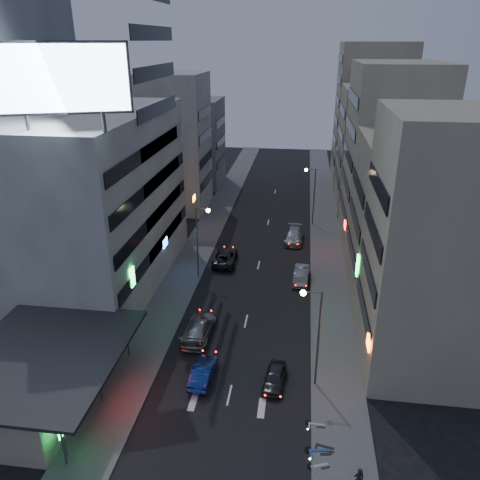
% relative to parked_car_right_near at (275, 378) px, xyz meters
% --- Properties ---
extents(ground, '(180.00, 180.00, 0.00)m').
position_rel_parked_car_right_near_xyz_m(ground, '(-3.24, -5.63, -0.64)').
color(ground, black).
rests_on(ground, ground).
extents(sidewalk_left, '(4.00, 120.00, 0.12)m').
position_rel_parked_car_right_near_xyz_m(sidewalk_left, '(-11.24, 24.37, -0.58)').
color(sidewalk_left, '#4C4C4F').
rests_on(sidewalk_left, ground).
extents(sidewalk_right, '(4.00, 120.00, 0.12)m').
position_rel_parked_car_right_near_xyz_m(sidewalk_right, '(4.76, 24.37, -0.58)').
color(sidewalk_right, '#4C4C4F').
rests_on(sidewalk_right, ground).
extents(food_court, '(11.00, 13.00, 3.88)m').
position_rel_parked_car_right_near_xyz_m(food_court, '(-17.14, -3.63, 1.34)').
color(food_court, tan).
rests_on(food_court, ground).
extents(white_building, '(14.00, 24.00, 18.00)m').
position_rel_parked_car_right_near_xyz_m(white_building, '(-20.24, 14.37, 8.36)').
color(white_building, beige).
rests_on(white_building, ground).
extents(grey_tower, '(10.00, 14.00, 34.00)m').
position_rel_parked_car_right_near_xyz_m(grey_tower, '(-29.24, 17.37, 16.36)').
color(grey_tower, gray).
rests_on(grey_tower, ground).
extents(shophouse_near, '(10.00, 11.00, 20.00)m').
position_rel_parked_car_right_near_xyz_m(shophouse_near, '(11.76, 4.87, 9.36)').
color(shophouse_near, tan).
rests_on(shophouse_near, ground).
extents(shophouse_mid, '(11.00, 12.00, 16.00)m').
position_rel_parked_car_right_near_xyz_m(shophouse_mid, '(12.26, 16.37, 7.36)').
color(shophouse_mid, tan).
rests_on(shophouse_mid, ground).
extents(shophouse_far, '(10.00, 14.00, 22.00)m').
position_rel_parked_car_right_near_xyz_m(shophouse_far, '(11.76, 29.37, 10.36)').
color(shophouse_far, tan).
rests_on(shophouse_far, ground).
extents(far_left_a, '(11.00, 10.00, 20.00)m').
position_rel_parked_car_right_near_xyz_m(far_left_a, '(-18.74, 39.37, 9.36)').
color(far_left_a, beige).
rests_on(far_left_a, ground).
extents(far_left_b, '(12.00, 10.00, 15.00)m').
position_rel_parked_car_right_near_xyz_m(far_left_b, '(-19.24, 52.37, 6.86)').
color(far_left_b, gray).
rests_on(far_left_b, ground).
extents(far_right_a, '(11.00, 12.00, 18.00)m').
position_rel_parked_car_right_near_xyz_m(far_right_a, '(12.26, 44.37, 8.36)').
color(far_right_a, tan).
rests_on(far_right_a, ground).
extents(far_right_b, '(12.00, 12.00, 24.00)m').
position_rel_parked_car_right_near_xyz_m(far_right_b, '(12.76, 58.37, 11.36)').
color(far_right_b, tan).
rests_on(far_right_b, ground).
extents(billboard, '(9.52, 3.75, 6.20)m').
position_rel_parked_car_right_near_xyz_m(billboard, '(-16.24, 4.35, 21.02)').
color(billboard, '#595B60').
rests_on(billboard, white_building).
extents(street_lamp_right_near, '(1.60, 0.44, 8.02)m').
position_rel_parked_car_right_near_xyz_m(street_lamp_right_near, '(2.66, 0.37, 4.72)').
color(street_lamp_right_near, '#595B60').
rests_on(street_lamp_right_near, sidewalk_right).
extents(street_lamp_left, '(1.60, 0.44, 8.02)m').
position_rel_parked_car_right_near_xyz_m(street_lamp_left, '(-9.15, 16.37, 4.72)').
color(street_lamp_left, '#595B60').
rests_on(street_lamp_left, sidewalk_left).
extents(street_lamp_right_far, '(1.60, 0.44, 8.02)m').
position_rel_parked_car_right_near_xyz_m(street_lamp_right_far, '(2.66, 34.37, 4.72)').
color(street_lamp_right_far, '#595B60').
rests_on(street_lamp_right_far, sidewalk_right).
extents(parked_car_right_near, '(1.89, 3.90, 1.28)m').
position_rel_parked_car_right_near_xyz_m(parked_car_right_near, '(0.00, 0.00, 0.00)').
color(parked_car_right_near, '#2A2A2F').
rests_on(parked_car_right_near, ground).
extents(parked_car_right_mid, '(1.79, 4.56, 1.48)m').
position_rel_parked_car_right_near_xyz_m(parked_car_right_mid, '(1.72, 17.04, 0.10)').
color(parked_car_right_mid, gray).
rests_on(parked_car_right_mid, ground).
extents(parked_car_left, '(2.78, 5.69, 1.56)m').
position_rel_parked_car_right_near_xyz_m(parked_car_left, '(-7.22, 20.43, 0.14)').
color(parked_car_left, black).
rests_on(parked_car_left, ground).
extents(parked_car_right_far, '(2.42, 5.53, 1.58)m').
position_rel_parked_car_right_near_xyz_m(parked_car_right_far, '(0.60, 27.93, 0.15)').
color(parked_car_right_far, '#979B9F').
rests_on(parked_car_right_far, ground).
extents(road_car_blue, '(1.62, 4.26, 1.39)m').
position_rel_parked_car_right_near_xyz_m(road_car_blue, '(-5.50, -0.16, 0.05)').
color(road_car_blue, navy).
rests_on(road_car_blue, ground).
extents(road_car_silver, '(2.50, 5.87, 1.69)m').
position_rel_parked_car_right_near_xyz_m(road_car_silver, '(-7.09, 5.45, 0.20)').
color(road_car_silver, gray).
rests_on(road_car_silver, ground).
extents(person, '(0.66, 0.49, 1.64)m').
position_rel_parked_car_right_near_xyz_m(person, '(5.40, -8.52, 0.30)').
color(person, black).
rests_on(person, sidewalk_right).
extents(scooter_black_a, '(0.76, 1.77, 1.05)m').
position_rel_parked_car_right_near_xyz_m(scooter_black_a, '(4.21, -8.24, 0.00)').
color(scooter_black_a, black).
rests_on(scooter_black_a, sidewalk_right).
extents(scooter_silver_a, '(1.09, 1.72, 1.00)m').
position_rel_parked_car_right_near_xyz_m(scooter_silver_a, '(3.73, -6.83, -0.02)').
color(scooter_silver_a, '#B2B4BA').
rests_on(scooter_silver_a, sidewalk_right).
extents(scooter_blue, '(1.01, 2.07, 1.21)m').
position_rel_parked_car_right_near_xyz_m(scooter_blue, '(3.91, -5.73, 0.08)').
color(scooter_blue, navy).
rests_on(scooter_blue, sidewalk_right).
extents(scooter_black_b, '(0.94, 1.87, 1.10)m').
position_rel_parked_car_right_near_xyz_m(scooter_black_b, '(4.25, -5.64, 0.03)').
color(scooter_black_b, black).
rests_on(scooter_black_b, sidewalk_right).
extents(scooter_silver_b, '(0.56, 1.63, 0.99)m').
position_rel_parked_car_right_near_xyz_m(scooter_silver_b, '(3.67, -3.65, -0.02)').
color(scooter_silver_b, '#B1B3BA').
rests_on(scooter_silver_b, sidewalk_right).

